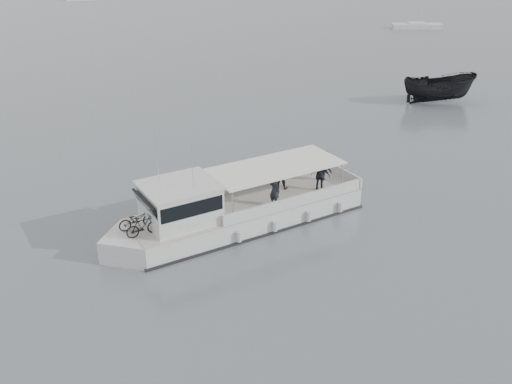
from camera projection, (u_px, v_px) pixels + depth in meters
ground at (194, 255)px, 25.97m from camera, size 1400.00×1400.00×0.00m
tour_boat at (227, 212)px, 27.84m from camera, size 13.77×4.01×5.74m
dark_motorboat at (439, 88)px, 47.81m from camera, size 6.73×4.93×2.44m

